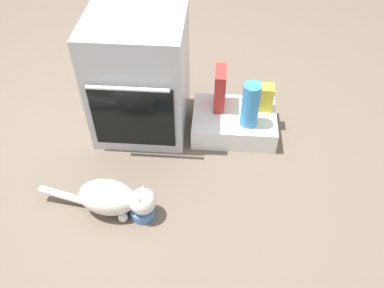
% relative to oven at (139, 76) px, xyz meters
% --- Properties ---
extents(ground, '(8.00, 8.00, 0.00)m').
position_rel_oven_xyz_m(ground, '(0.06, -0.39, -0.39)').
color(ground, '#6B5B4C').
extents(oven, '(0.58, 0.61, 0.79)m').
position_rel_oven_xyz_m(oven, '(0.00, 0.00, 0.00)').
color(oven, '#B7BABF').
rests_on(oven, ground).
extents(pantry_cabinet, '(0.55, 0.40, 0.15)m').
position_rel_oven_xyz_m(pantry_cabinet, '(0.61, -0.03, -0.32)').
color(pantry_cabinet, white).
rests_on(pantry_cabinet, ground).
extents(food_bowl, '(0.14, 0.14, 0.09)m').
position_rel_oven_xyz_m(food_bowl, '(0.11, -0.76, -0.36)').
color(food_bowl, '#4C7AB7').
rests_on(food_bowl, ground).
extents(cat, '(0.69, 0.23, 0.22)m').
position_rel_oven_xyz_m(cat, '(-0.04, -0.74, -0.28)').
color(cat, silver).
rests_on(cat, ground).
extents(cereal_box, '(0.07, 0.18, 0.28)m').
position_rel_oven_xyz_m(cereal_box, '(0.51, 0.05, -0.10)').
color(cereal_box, '#B72D28').
rests_on(cereal_box, pantry_cabinet).
extents(water_bottle, '(0.11, 0.11, 0.30)m').
position_rel_oven_xyz_m(water_bottle, '(0.70, -0.12, -0.09)').
color(water_bottle, '#388CD1').
rests_on(water_bottle, pantry_cabinet).
extents(snack_bag, '(0.12, 0.09, 0.18)m').
position_rel_oven_xyz_m(snack_bag, '(0.80, 0.04, -0.15)').
color(snack_bag, yellow).
rests_on(snack_bag, pantry_cabinet).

